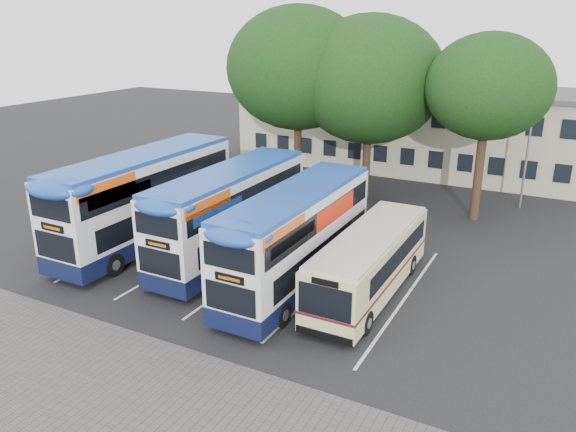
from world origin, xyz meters
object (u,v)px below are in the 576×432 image
(tree_mid, at_px, (370,80))
(bus_dd_left, at_px, (145,195))
(tree_left, at_px, (298,68))
(bus_dd_right, at_px, (297,234))
(bus_single, at_px, (370,259))
(tree_right, at_px, (488,87))
(bus_dd_mid, at_px, (231,210))
(lamp_post, at_px, (531,125))

(tree_mid, xyz_separation_m, bus_dd_left, (-6.93, -12.81, -4.84))
(tree_left, bearing_deg, bus_dd_right, -63.23)
(bus_single, bearing_deg, tree_right, 79.56)
(tree_left, bearing_deg, bus_dd_mid, -78.71)
(lamp_post, xyz_separation_m, bus_dd_left, (-16.13, -14.97, -2.50))
(bus_dd_right, bearing_deg, tree_mid, 98.12)
(tree_mid, xyz_separation_m, bus_dd_right, (1.93, -13.53, -5.07))
(tree_left, xyz_separation_m, bus_dd_right, (6.46, -12.80, -5.63))
(lamp_post, bearing_deg, bus_dd_mid, -128.40)
(bus_dd_left, xyz_separation_m, bus_single, (11.87, 0.00, -1.05))
(tree_mid, relative_size, tree_right, 1.09)
(bus_dd_mid, height_order, bus_single, bus_dd_mid)
(tree_right, distance_m, bus_dd_left, 18.84)
(bus_dd_mid, bearing_deg, bus_single, -4.48)
(tree_right, xyz_separation_m, bus_dd_left, (-14.01, -11.61, -4.88))
(tree_left, distance_m, tree_mid, 4.62)
(lamp_post, bearing_deg, bus_dd_left, -137.12)
(lamp_post, distance_m, bus_dd_left, 22.15)
(tree_mid, height_order, tree_right, tree_mid)
(bus_dd_left, xyz_separation_m, bus_dd_mid, (4.70, 0.56, -0.20))
(bus_dd_mid, bearing_deg, tree_right, 49.88)
(bus_dd_left, bearing_deg, bus_dd_mid, 6.82)
(tree_right, height_order, bus_dd_right, tree_right)
(bus_dd_left, height_order, bus_dd_mid, bus_dd_left)
(bus_single, bearing_deg, bus_dd_mid, 175.52)
(lamp_post, relative_size, bus_single, 1.00)
(bus_dd_right, bearing_deg, bus_dd_left, 175.38)
(bus_single, bearing_deg, bus_dd_left, -180.00)
(bus_dd_left, relative_size, bus_dd_right, 1.10)
(tree_right, xyz_separation_m, bus_dd_mid, (-9.31, -11.05, -5.08))
(tree_left, bearing_deg, bus_dd_left, -101.25)
(lamp_post, bearing_deg, bus_dd_right, -114.85)
(lamp_post, relative_size, bus_dd_left, 0.81)
(tree_left, relative_size, bus_dd_right, 1.16)
(tree_mid, distance_m, bus_dd_mid, 13.43)
(tree_left, relative_size, tree_mid, 1.05)
(tree_left, relative_size, bus_single, 1.30)
(bus_dd_right, bearing_deg, tree_right, 67.32)
(lamp_post, relative_size, tree_right, 0.88)
(tree_right, bearing_deg, bus_single, -100.44)
(bus_dd_right, bearing_deg, lamp_post, 65.15)
(tree_right, bearing_deg, bus_dd_right, -112.68)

